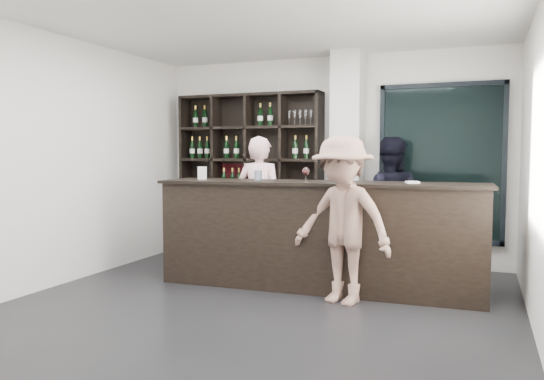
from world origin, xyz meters
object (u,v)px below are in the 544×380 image
at_px(taster_black, 388,205).
at_px(customer, 342,220).
at_px(tasting_counter, 318,235).
at_px(taster_pink, 260,203).
at_px(wine_shelf, 250,176).

height_order(taster_black, customer, taster_black).
distance_m(tasting_counter, taster_pink, 1.31).
bearing_deg(taster_black, taster_pink, 4.71).
xyz_separation_m(tasting_counter, taster_black, (0.60, 1.14, 0.26)).
bearing_deg(taster_black, wine_shelf, -17.47).
bearing_deg(wine_shelf, taster_pink, -56.99).
bearing_deg(taster_pink, taster_black, -168.32).
height_order(taster_pink, customer, taster_pink).
xyz_separation_m(taster_black, customer, (-0.20, -1.60, -0.01)).
bearing_deg(taster_pink, wine_shelf, -58.60).
xyz_separation_m(wine_shelf, tasting_counter, (1.50, -1.47, -0.59)).
height_order(tasting_counter, taster_black, taster_black).
bearing_deg(tasting_counter, wine_shelf, 133.41).
distance_m(tasting_counter, customer, 0.66).
distance_m(wine_shelf, tasting_counter, 2.18).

